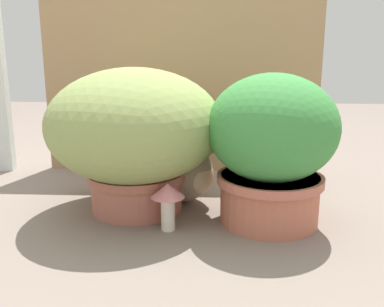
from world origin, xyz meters
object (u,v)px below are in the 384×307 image
(grass_planter, at_px, (135,132))
(leafy_planter, at_px, (271,145))
(cat, at_px, (181,165))
(mushroom_ornament_pink, at_px, (168,197))

(grass_planter, relative_size, leafy_planter, 1.23)
(cat, xyz_separation_m, mushroom_ornament_pink, (-0.02, -0.23, -0.03))
(grass_planter, xyz_separation_m, mushroom_ornament_pink, (0.11, -0.15, -0.15))
(cat, relative_size, mushroom_ornament_pink, 2.45)
(leafy_planter, height_order, mushroom_ornament_pink, leafy_planter)
(cat, bearing_deg, leafy_planter, -30.77)
(leafy_planter, distance_m, mushroom_ornament_pink, 0.32)
(grass_planter, bearing_deg, cat, 30.14)
(mushroom_ornament_pink, bearing_deg, leafy_planter, 14.39)
(grass_planter, height_order, cat, grass_planter)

